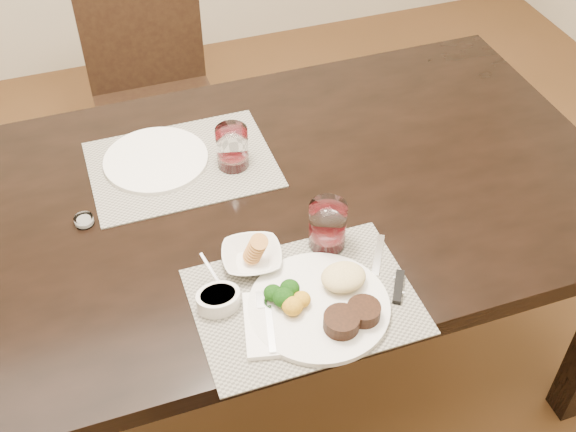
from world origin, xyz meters
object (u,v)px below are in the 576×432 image
object	(u,v)px
steak_knife	(393,279)
far_plate	(156,160)
dinner_plate	(326,303)
wine_glass_near	(327,227)
cracker_bowl	(252,257)
chair_far	(153,86)

from	to	relation	value
steak_knife	far_plate	size ratio (longest dim) A/B	0.77
dinner_plate	wine_glass_near	distance (m)	0.19
steak_knife	cracker_bowl	xyz separation A→B (m)	(-0.27, 0.15, 0.01)
steak_knife	wine_glass_near	distance (m)	0.18
cracker_bowl	dinner_plate	bearing A→B (deg)	-58.21
steak_knife	cracker_bowl	bearing A→B (deg)	-178.14
steak_knife	wine_glass_near	world-z (taller)	wine_glass_near
dinner_plate	cracker_bowl	world-z (taller)	cracker_bowl
dinner_plate	steak_knife	world-z (taller)	dinner_plate
chair_far	dinner_plate	distance (m)	1.35
chair_far	steak_knife	world-z (taller)	chair_far
cracker_bowl	wine_glass_near	world-z (taller)	wine_glass_near
steak_knife	cracker_bowl	size ratio (longest dim) A/B	1.33
chair_far	dinner_plate	size ratio (longest dim) A/B	3.05
cracker_bowl	far_plate	distance (m)	0.44
chair_far	far_plate	distance (m)	0.78
chair_far	far_plate	bearing A→B (deg)	-98.41
dinner_plate	far_plate	distance (m)	0.63
cracker_bowl	wine_glass_near	distance (m)	0.18
chair_far	dinner_plate	xyz separation A→B (m)	(0.13, -1.32, 0.27)
dinner_plate	cracker_bowl	distance (m)	0.20
chair_far	cracker_bowl	world-z (taller)	chair_far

